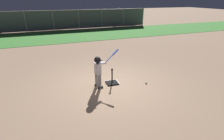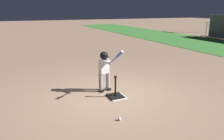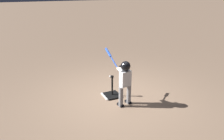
{
  "view_description": "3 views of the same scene",
  "coord_description": "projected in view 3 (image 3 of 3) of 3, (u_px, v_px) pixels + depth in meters",
  "views": [
    {
      "loc": [
        -1.94,
        -5.6,
        3.07
      ],
      "look_at": [
        0.09,
        -0.07,
        0.62
      ],
      "focal_mm": 28.0,
      "sensor_mm": 36.0,
      "label": 1
    },
    {
      "loc": [
        5.2,
        -2.27,
        2.32
      ],
      "look_at": [
        -0.05,
        0.05,
        0.72
      ],
      "focal_mm": 35.0,
      "sensor_mm": 36.0,
      "label": 2
    },
    {
      "loc": [
        -4.8,
        2.29,
        2.84
      ],
      "look_at": [
        0.21,
        0.05,
        0.74
      ],
      "focal_mm": 35.0,
      "sensor_mm": 36.0,
      "label": 3
    }
  ],
  "objects": [
    {
      "name": "ground_plane",
      "position": [
        117.0,
        98.0,
        5.98
      ],
      "size": [
        90.0,
        90.0,
        0.0
      ],
      "primitive_type": "plane",
      "color": "#93755B"
    },
    {
      "name": "batting_tee",
      "position": [
        112.0,
        93.0,
        6.05
      ],
      "size": [
        0.44,
        0.4,
        0.6
      ],
      "color": "black",
      "rests_on": "ground_plane"
    },
    {
      "name": "baseball",
      "position": [
        110.0,
        76.0,
        7.29
      ],
      "size": [
        0.07,
        0.07,
        0.07
      ],
      "primitive_type": "sphere",
      "color": "white",
      "rests_on": "ground_plane"
    },
    {
      "name": "home_plate",
      "position": [
        111.0,
        95.0,
        6.09
      ],
      "size": [
        0.45,
        0.45,
        0.02
      ],
      "primitive_type": "cube",
      "rotation": [
        0.0,
        0.0,
        -0.02
      ],
      "color": "white",
      "rests_on": "ground_plane"
    },
    {
      "name": "batter_child",
      "position": [
        124.0,
        77.0,
        5.37
      ],
      "size": [
        0.98,
        0.39,
        1.33
      ],
      "color": "gray",
      "rests_on": "ground_plane"
    }
  ]
}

